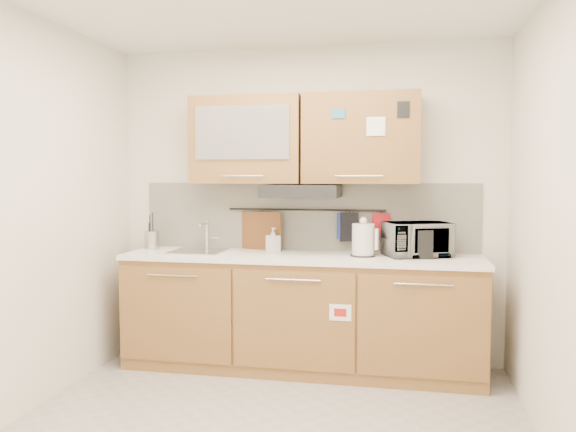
% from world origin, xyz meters
% --- Properties ---
extents(wall_back, '(3.20, 0.00, 3.20)m').
position_xyz_m(wall_back, '(0.00, 1.50, 1.30)').
color(wall_back, silver).
rests_on(wall_back, ground).
extents(wall_left, '(0.00, 3.00, 3.00)m').
position_xyz_m(wall_left, '(-1.60, 0.00, 1.30)').
color(wall_left, silver).
rests_on(wall_left, ground).
extents(wall_right, '(0.00, 3.00, 3.00)m').
position_xyz_m(wall_right, '(1.60, 0.00, 1.30)').
color(wall_right, silver).
rests_on(wall_right, ground).
extents(base_cabinet, '(2.80, 0.64, 0.88)m').
position_xyz_m(base_cabinet, '(0.00, 1.19, 0.41)').
color(base_cabinet, '#A37439').
rests_on(base_cabinet, floor).
extents(countertop, '(2.82, 0.62, 0.04)m').
position_xyz_m(countertop, '(0.00, 1.19, 0.90)').
color(countertop, white).
rests_on(countertop, base_cabinet).
extents(backsplash, '(2.80, 0.02, 0.56)m').
position_xyz_m(backsplash, '(0.00, 1.49, 1.20)').
color(backsplash, silver).
rests_on(backsplash, countertop).
extents(upper_cabinets, '(1.82, 0.37, 0.70)m').
position_xyz_m(upper_cabinets, '(-0.00, 1.32, 1.83)').
color(upper_cabinets, '#A37439').
rests_on(upper_cabinets, wall_back).
extents(range_hood, '(0.60, 0.46, 0.10)m').
position_xyz_m(range_hood, '(0.00, 1.25, 1.42)').
color(range_hood, black).
rests_on(range_hood, upper_cabinets).
extents(sink, '(0.42, 0.40, 0.26)m').
position_xyz_m(sink, '(-0.85, 1.21, 0.92)').
color(sink, silver).
rests_on(sink, countertop).
extents(utensil_rail, '(1.30, 0.02, 0.02)m').
position_xyz_m(utensil_rail, '(0.00, 1.45, 1.26)').
color(utensil_rail, black).
rests_on(utensil_rail, backsplash).
extents(utensil_crock, '(0.15, 0.15, 0.31)m').
position_xyz_m(utensil_crock, '(-1.30, 1.30, 1.00)').
color(utensil_crock, '#ABABAF').
rests_on(utensil_crock, countertop).
extents(kettle, '(0.22, 0.21, 0.30)m').
position_xyz_m(kettle, '(0.49, 1.21, 1.04)').
color(kettle, silver).
rests_on(kettle, countertop).
extents(toaster, '(0.31, 0.21, 0.22)m').
position_xyz_m(toaster, '(0.86, 1.19, 1.03)').
color(toaster, black).
rests_on(toaster, countertop).
extents(microwave, '(0.56, 0.48, 0.26)m').
position_xyz_m(microwave, '(0.90, 1.28, 1.05)').
color(microwave, '#999999').
rests_on(microwave, countertop).
extents(soap_bottle, '(0.13, 0.13, 0.20)m').
position_xyz_m(soap_bottle, '(-0.25, 1.32, 1.02)').
color(soap_bottle, '#999999').
rests_on(soap_bottle, countertop).
extents(cutting_board, '(0.37, 0.13, 0.46)m').
position_xyz_m(cutting_board, '(-0.37, 1.44, 1.01)').
color(cutting_board, brown).
rests_on(cutting_board, utensil_rail).
extents(oven_mitt, '(0.13, 0.07, 0.21)m').
position_xyz_m(oven_mitt, '(0.33, 1.44, 1.13)').
color(oven_mitt, navy).
rests_on(oven_mitt, utensil_rail).
extents(dark_pouch, '(0.15, 0.07, 0.23)m').
position_xyz_m(dark_pouch, '(0.36, 1.44, 1.12)').
color(dark_pouch, black).
rests_on(dark_pouch, utensil_rail).
extents(pot_holder, '(0.14, 0.08, 0.18)m').
position_xyz_m(pot_holder, '(0.62, 1.44, 1.15)').
color(pot_holder, red).
rests_on(pot_holder, utensil_rail).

